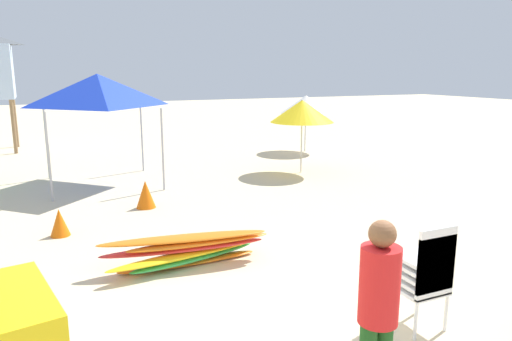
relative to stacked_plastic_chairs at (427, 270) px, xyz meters
The scene contains 8 objects.
stacked_plastic_chairs is the anchor object (origin of this frame).
surfboard_pile 3.29m from the stacked_plastic_chairs, 123.62° to the left, with size 2.46×0.71×0.48m.
lifeguard_near_left 1.52m from the stacked_plastic_chairs, 148.33° to the right, with size 0.32×0.32×1.64m.
popup_canopy 8.95m from the stacked_plastic_chairs, 104.97° to the left, with size 2.48×2.48×2.69m.
beach_umbrella_mid 11.73m from the stacked_plastic_chairs, 66.16° to the left, with size 1.77×1.77×1.93m.
beach_umbrella_far 8.26m from the stacked_plastic_chairs, 69.60° to the left, with size 1.71×1.71×1.99m.
traffic_cone_near 6.24m from the stacked_plastic_chairs, 106.36° to the left, with size 0.40×0.40×0.57m, color orange.
traffic_cone_far 5.98m from the stacked_plastic_chairs, 125.19° to the left, with size 0.33×0.33×0.47m, color orange.
Camera 1 is at (-1.66, -3.81, 2.76)m, focal length 33.49 mm.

